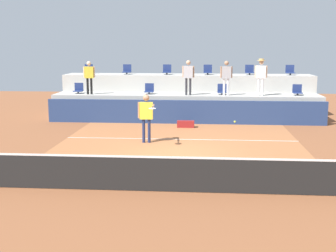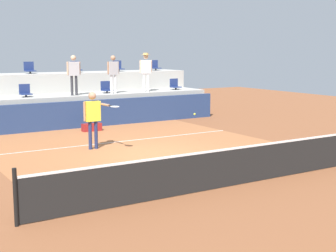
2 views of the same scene
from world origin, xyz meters
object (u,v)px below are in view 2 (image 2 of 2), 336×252
(stadium_chair_lower_right, at_px, (106,88))
(stadium_chair_lower_far_right, at_px, (175,85))
(stadium_chair_lower_left, at_px, (25,92))
(stadium_chair_upper_mid_right, at_px, (76,68))
(tennis_ball, at_px, (195,114))
(stadium_chair_upper_mid_left, at_px, (29,69))
(stadium_chair_upper_far_right, at_px, (155,66))
(spectator_in_grey, at_px, (113,71))
(spectator_leaning_on_rail, at_px, (74,71))
(spectator_with_hat, at_px, (146,68))
(stadium_chair_upper_right, at_px, (118,67))
(equipment_bag, at_px, (92,127))
(tennis_player, at_px, (93,114))

(stadium_chair_lower_right, relative_size, stadium_chair_lower_far_right, 1.00)
(stadium_chair_lower_left, distance_m, stadium_chair_upper_mid_right, 3.50)
(tennis_ball, bearing_deg, stadium_chair_lower_right, 91.76)
(stadium_chair_upper_mid_left, distance_m, stadium_chair_upper_far_right, 6.39)
(stadium_chair_lower_left, height_order, spectator_in_grey, spectator_in_grey)
(spectator_leaning_on_rail, xyz_separation_m, tennis_ball, (1.84, -6.15, -1.24))
(stadium_chair_lower_far_right, relative_size, spectator_leaning_on_rail, 0.31)
(stadium_chair_lower_far_right, xyz_separation_m, spectator_leaning_on_rail, (-5.23, -0.38, 0.79))
(stadium_chair_upper_mid_left, height_order, spectator_in_grey, spectator_in_grey)
(stadium_chair_lower_right, height_order, spectator_with_hat, spectator_with_hat)
(spectator_in_grey, xyz_separation_m, spectator_with_hat, (1.62, 0.00, 0.09))
(stadium_chair_upper_mid_left, distance_m, stadium_chair_upper_mid_right, 2.15)
(stadium_chair_lower_left, distance_m, spectator_with_hat, 5.45)
(spectator_in_grey, relative_size, spectator_with_hat, 0.94)
(stadium_chair_upper_far_right, relative_size, spectator_leaning_on_rail, 0.31)
(spectator_with_hat, bearing_deg, spectator_in_grey, -180.00)
(spectator_leaning_on_rail, relative_size, tennis_ball, 24.52)
(stadium_chair_lower_right, bearing_deg, stadium_chair_upper_right, 50.77)
(stadium_chair_upper_mid_right, xyz_separation_m, spectator_in_grey, (0.87, -2.18, -0.08))
(equipment_bag, bearing_deg, tennis_ball, -66.51)
(tennis_player, height_order, spectator_in_grey, spectator_in_grey)
(stadium_chair_upper_far_right, bearing_deg, tennis_ball, -111.87)
(stadium_chair_lower_right, relative_size, stadium_chair_upper_right, 1.00)
(stadium_chair_upper_far_right, relative_size, spectator_in_grey, 0.32)
(stadium_chair_upper_mid_left, relative_size, stadium_chair_upper_right, 1.00)
(spectator_with_hat, relative_size, tennis_ball, 25.78)
(stadium_chair_upper_mid_right, bearing_deg, tennis_ball, -83.86)
(stadium_chair_upper_mid_left, xyz_separation_m, spectator_in_grey, (3.01, -2.18, -0.08))
(stadium_chair_lower_right, xyz_separation_m, spectator_in_grey, (0.17, -0.38, 0.77))
(stadium_chair_upper_mid_left, bearing_deg, spectator_with_hat, -25.23)
(stadium_chair_lower_far_right, height_order, spectator_leaning_on_rail, spectator_leaning_on_rail)
(stadium_chair_upper_right, bearing_deg, stadium_chair_lower_left, -160.35)
(stadium_chair_upper_far_right, relative_size, tennis_ball, 7.65)
(stadium_chair_lower_far_right, distance_m, spectator_in_grey, 3.54)
(spectator_with_hat, bearing_deg, stadium_chair_lower_far_right, 12.01)
(tennis_ball, height_order, equipment_bag, tennis_ball)
(stadium_chair_lower_far_right, height_order, equipment_bag, stadium_chair_lower_far_right)
(stadium_chair_upper_mid_right, relative_size, spectator_leaning_on_rail, 0.31)
(tennis_ball, bearing_deg, spectator_with_hat, 75.47)
(stadium_chair_upper_far_right, height_order, spectator_with_hat, spectator_with_hat)
(stadium_chair_lower_left, xyz_separation_m, equipment_bag, (1.90, -2.23, -1.31))
(stadium_chair_lower_far_right, distance_m, stadium_chair_upper_far_right, 1.99)
(stadium_chair_lower_far_right, relative_size, tennis_ball, 7.65)
(stadium_chair_upper_right, relative_size, tennis_ball, 7.65)
(stadium_chair_lower_far_right, xyz_separation_m, equipment_bag, (-5.27, -2.23, -1.31))
(stadium_chair_upper_far_right, bearing_deg, stadium_chair_lower_far_right, -88.29)
(spectator_leaning_on_rail, xyz_separation_m, spectator_in_grey, (1.81, -0.00, -0.01))
(stadium_chair_upper_far_right, bearing_deg, stadium_chair_lower_left, -165.81)
(stadium_chair_upper_far_right, bearing_deg, spectator_leaning_on_rail, -157.14)
(stadium_chair_lower_far_right, bearing_deg, tennis_player, -139.98)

